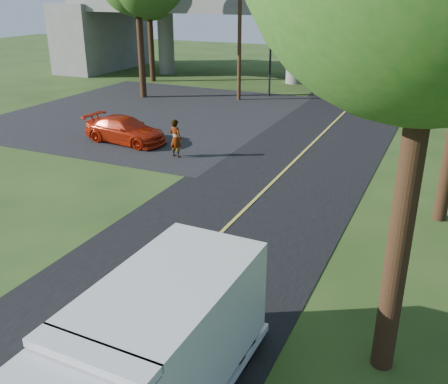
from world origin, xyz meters
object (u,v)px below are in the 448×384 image
Objects in this scene: step_van at (150,355)px; utility_pole at (240,31)px; pedestrian at (176,138)px; traffic_signal at (271,50)px; red_sedan at (125,130)px.

utility_pole is at bearing 111.13° from step_van.
utility_pole is 13.62m from pedestrian.
step_van reaches higher than pedestrian.
traffic_signal reaches higher than step_van.
step_van is at bearing -138.03° from red_sedan.
traffic_signal is 29.26m from step_van.
pedestrian reaches higher than red_sedan.
traffic_signal is 2.97× the size of pedestrian.
traffic_signal is at bearing -74.27° from pedestrian.
pedestrian is (2.38, -12.89, -3.72)m from utility_pole.
pedestrian is (0.88, -14.89, -2.32)m from traffic_signal.
traffic_signal is 1.18× the size of red_sedan.
pedestrian is at bearing -86.63° from traffic_signal.
red_sedan is at bearing 127.82° from step_van.
pedestrian is at bearing 119.42° from step_van.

